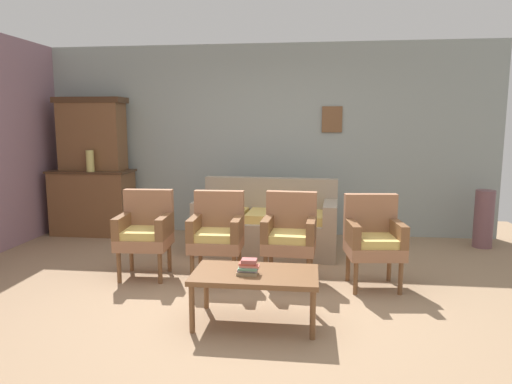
% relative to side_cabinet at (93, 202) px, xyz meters
% --- Properties ---
extents(ground_plane, '(7.68, 7.68, 0.00)m').
position_rel_side_cabinet_xyz_m(ground_plane, '(2.51, -2.25, -0.47)').
color(ground_plane, '#997A5B').
extents(wall_back_with_decor, '(6.40, 0.09, 2.70)m').
position_rel_side_cabinet_xyz_m(wall_back_with_decor, '(2.51, 0.38, 0.88)').
color(wall_back_with_decor, '#939E99').
rests_on(wall_back_with_decor, ground).
extents(side_cabinet, '(1.16, 0.55, 0.93)m').
position_rel_side_cabinet_xyz_m(side_cabinet, '(0.00, 0.00, 0.00)').
color(side_cabinet, brown).
rests_on(side_cabinet, ground).
extents(cabinet_upper_hutch, '(0.99, 0.38, 1.03)m').
position_rel_side_cabinet_xyz_m(cabinet_upper_hutch, '(0.00, 0.08, 0.98)').
color(cabinet_upper_hutch, brown).
rests_on(cabinet_upper_hutch, side_cabinet).
extents(vase_on_cabinet, '(0.11, 0.11, 0.30)m').
position_rel_side_cabinet_xyz_m(vase_on_cabinet, '(0.08, -0.19, 0.61)').
color(vase_on_cabinet, tan).
rests_on(vase_on_cabinet, side_cabinet).
extents(floral_couch, '(1.76, 0.90, 0.90)m').
position_rel_side_cabinet_xyz_m(floral_couch, '(2.60, -0.63, -0.14)').
color(floral_couch, gray).
rests_on(floral_couch, ground).
extents(armchair_row_middle, '(0.55, 0.52, 0.90)m').
position_rel_side_cabinet_xyz_m(armchair_row_middle, '(1.42, -1.70, 0.03)').
color(armchair_row_middle, '#9E6B4C').
rests_on(armchair_row_middle, ground).
extents(armchair_by_doorway, '(0.53, 0.50, 0.90)m').
position_rel_side_cabinet_xyz_m(armchair_by_doorway, '(2.18, -1.70, 0.03)').
color(armchair_by_doorway, '#9E6B4C').
rests_on(armchair_by_doorway, ground).
extents(armchair_near_couch_end, '(0.55, 0.52, 0.90)m').
position_rel_side_cabinet_xyz_m(armchair_near_couch_end, '(2.93, -1.67, 0.03)').
color(armchair_near_couch_end, '#9E6B4C').
rests_on(armchair_near_couch_end, ground).
extents(armchair_near_cabinet, '(0.57, 0.55, 0.90)m').
position_rel_side_cabinet_xyz_m(armchair_near_cabinet, '(3.75, -1.74, 0.03)').
color(armchair_near_cabinet, '#9E6B4C').
rests_on(armchair_near_cabinet, ground).
extents(coffee_table, '(1.00, 0.56, 0.42)m').
position_rel_side_cabinet_xyz_m(coffee_table, '(2.71, -2.72, -0.09)').
color(coffee_table, brown).
rests_on(coffee_table, ground).
extents(book_stack_on_table, '(0.17, 0.12, 0.12)m').
position_rel_side_cabinet_xyz_m(book_stack_on_table, '(2.65, -2.77, 0.01)').
color(book_stack_on_table, '#9D855F').
rests_on(book_stack_on_table, coffee_table).
extents(floor_vase_by_wall, '(0.24, 0.24, 0.75)m').
position_rel_side_cabinet_xyz_m(floor_vase_by_wall, '(5.36, -0.10, -0.09)').
color(floor_vase_by_wall, '#744D53').
rests_on(floor_vase_by_wall, ground).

